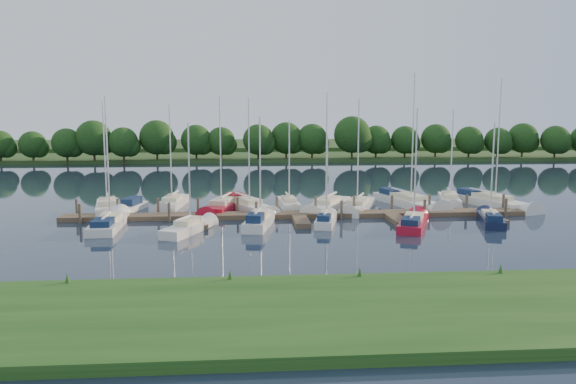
{
  "coord_description": "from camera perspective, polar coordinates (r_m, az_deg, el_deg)",
  "views": [
    {
      "loc": [
        -4.51,
        -39.56,
        9.03
      ],
      "look_at": [
        -0.84,
        8.0,
        2.2
      ],
      "focal_mm": 35.0,
      "sensor_mm": 36.0,
      "label": 1
    }
  ],
  "objects": [
    {
      "name": "sailboat_n_9",
      "position": [
        57.77,
        16.09,
        -0.89
      ],
      "size": [
        3.4,
        7.55,
        9.69
      ],
      "rotation": [
        0.0,
        0.0,
        2.87
      ],
      "color": "white",
      "rests_on": "ground"
    },
    {
      "name": "sailboat_n_2",
      "position": [
        54.95,
        -11.64,
        -1.19
      ],
      "size": [
        2.57,
        7.95,
        10.06
      ],
      "rotation": [
        0.0,
        0.0,
        3.03
      ],
      "color": "white",
      "rests_on": "ground"
    },
    {
      "name": "sailboat_n_0",
      "position": [
        53.25,
        -17.88,
        -1.7
      ],
      "size": [
        3.33,
        8.12,
        10.44
      ],
      "rotation": [
        0.0,
        0.0,
        3.36
      ],
      "color": "white",
      "rests_on": "ground"
    },
    {
      "name": "ground",
      "position": [
        40.82,
        2.05,
        -4.63
      ],
      "size": [
        260.0,
        260.0,
        0.0
      ],
      "primitive_type": "plane",
      "color": "#1B2537",
      "rests_on": "ground"
    },
    {
      "name": "dock",
      "position": [
        47.9,
        1.07,
        -2.47
      ],
      "size": [
        40.0,
        6.0,
        0.4
      ],
      "color": "#4C372A",
      "rests_on": "ground"
    },
    {
      "name": "sailboat_n_8",
      "position": [
        55.62,
        12.12,
        -1.04
      ],
      "size": [
        4.76,
        10.47,
        13.11
      ],
      "rotation": [
        0.0,
        0.0,
        3.42
      ],
      "color": "white",
      "rests_on": "ground"
    },
    {
      "name": "sailboat_s_0",
      "position": [
        46.44,
        -17.69,
        -3.07
      ],
      "size": [
        2.2,
        8.42,
        10.61
      ],
      "rotation": [
        0.0,
        0.0,
        0.03
      ],
      "color": "white",
      "rests_on": "ground"
    },
    {
      "name": "sailboat_n_6",
      "position": [
        52.43,
        3.96,
        -1.49
      ],
      "size": [
        5.37,
        8.52,
        11.16
      ],
      "rotation": [
        0.0,
        0.0,
        2.67
      ],
      "color": "white",
      "rests_on": "ground"
    },
    {
      "name": "distant_hill",
      "position": [
        139.88,
        -2.57,
        4.72
      ],
      "size": [
        220.0,
        40.0,
        1.4
      ],
      "primitive_type": "cube",
      "color": "#305023",
      "rests_on": "ground"
    },
    {
      "name": "sailboat_s_3",
      "position": [
        45.55,
        3.9,
        -2.9
      ],
      "size": [
        2.53,
        5.83,
        7.56
      ],
      "rotation": [
        0.0,
        0.0,
        -0.25
      ],
      "color": "white",
      "rests_on": "ground"
    },
    {
      "name": "far_shore",
      "position": [
        114.98,
        -2.16,
        3.79
      ],
      "size": [
        180.0,
        30.0,
        0.6
      ],
      "primitive_type": "cube",
      "color": "#2A461B",
      "rests_on": "ground"
    },
    {
      "name": "sailboat_s_1",
      "position": [
        43.1,
        -10.03,
        -3.69
      ],
      "size": [
        3.7,
        6.5,
        8.63
      ],
      "rotation": [
        0.0,
        0.0,
        -0.41
      ],
      "color": "white",
      "rests_on": "ground"
    },
    {
      "name": "sailboat_s_5",
      "position": [
        48.65,
        19.88,
        -2.66
      ],
      "size": [
        3.08,
        6.65,
        8.52
      ],
      "rotation": [
        0.0,
        0.0,
        -0.28
      ],
      "color": "#0F1733",
      "rests_on": "ground"
    },
    {
      "name": "treeline",
      "position": [
        101.07,
        -3.07,
        5.43
      ],
      "size": [
        145.1,
        10.23,
        8.32
      ],
      "color": "#38281C",
      "rests_on": "ground"
    },
    {
      "name": "sailboat_n_3",
      "position": [
        51.79,
        -6.69,
        -1.64
      ],
      "size": [
        3.91,
        8.5,
        10.84
      ],
      "rotation": [
        0.0,
        0.0,
        2.86
      ],
      "color": "#AE1025",
      "rests_on": "ground"
    },
    {
      "name": "sailboat_n_10",
      "position": [
        57.6,
        19.97,
        -1.03
      ],
      "size": [
        5.06,
        9.92,
        12.58
      ],
      "rotation": [
        0.0,
        0.0,
        3.49
      ],
      "color": "white",
      "rests_on": "ground"
    },
    {
      "name": "mooring_pilings",
      "position": [
        48.93,
        0.94,
        -1.77
      ],
      "size": [
        38.24,
        2.84,
        2.0
      ],
      "color": "#473D33",
      "rests_on": "ground"
    },
    {
      "name": "sailboat_s_2",
      "position": [
        44.66,
        -2.91,
        -3.08
      ],
      "size": [
        2.81,
        6.98,
        9.11
      ],
      "rotation": [
        0.0,
        0.0,
        -0.21
      ],
      "color": "white",
      "rests_on": "ground"
    },
    {
      "name": "sailboat_s_4",
      "position": [
        45.54,
        12.61,
        -3.09
      ],
      "size": [
        4.15,
        7.5,
        9.65
      ],
      "rotation": [
        0.0,
        0.0,
        -0.39
      ],
      "color": "#AE1025",
      "rests_on": "ground"
    },
    {
      "name": "sailboat_n_4",
      "position": [
        51.93,
        -4.16,
        -1.51
      ],
      "size": [
        5.03,
        8.08,
        10.72
      ],
      "rotation": [
        0.0,
        0.0,
        3.61
      ],
      "color": "white",
      "rests_on": "ground"
    },
    {
      "name": "sailboat_n_7",
      "position": [
        52.45,
        7.09,
        -1.53
      ],
      "size": [
        4.57,
        8.24,
        10.59
      ],
      "rotation": [
        0.0,
        0.0,
        2.75
      ],
      "color": "white",
      "rests_on": "ground"
    },
    {
      "name": "motorboat",
      "position": [
        53.47,
        -15.64,
        -1.52
      ],
      "size": [
        2.3,
        5.07,
        1.51
      ],
      "rotation": [
        0.0,
        0.0,
        2.93
      ],
      "color": "white",
      "rests_on": "ground"
    },
    {
      "name": "near_bank",
      "position": [
        25.54,
        6.17,
        -12.0
      ],
      "size": [
        90.0,
        10.0,
        0.5
      ],
      "primitive_type": "cube",
      "color": "#1C4614",
      "rests_on": "ground"
    },
    {
      "name": "sailboat_n_5",
      "position": [
        53.26,
        0.09,
        -1.31
      ],
      "size": [
        1.94,
        6.68,
        8.62
      ],
      "rotation": [
        0.0,
        0.0,
        3.21
      ],
      "color": "white",
      "rests_on": "ground"
    }
  ]
}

